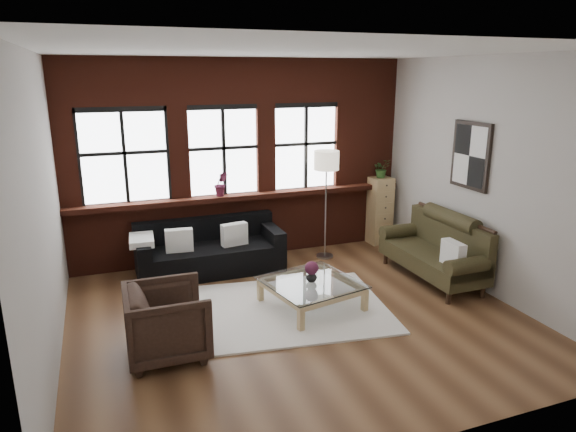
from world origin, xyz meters
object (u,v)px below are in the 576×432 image
object	(u,v)px
dark_sofa	(210,247)
drawer_chest	(379,211)
coffee_table	(311,295)
floor_lamp	(326,201)
armchair	(167,322)
vase	(312,276)
vintage_settee	(432,248)

from	to	relation	value
dark_sofa	drawer_chest	bearing A→B (deg)	5.93
coffee_table	floor_lamp	distance (m)	2.09
armchair	vase	distance (m)	1.99
coffee_table	floor_lamp	xyz separation A→B (m)	(0.96, 1.68, 0.79)
vintage_settee	vase	world-z (taller)	vintage_settee
vintage_settee	drawer_chest	size ratio (longest dim) A/B	1.55
coffee_table	dark_sofa	bearing A→B (deg)	119.44
dark_sofa	coffee_table	size ratio (longest dim) A/B	2.00
vintage_settee	armchair	size ratio (longest dim) A/B	2.14
vase	vintage_settee	bearing A→B (deg)	7.05
drawer_chest	floor_lamp	world-z (taller)	floor_lamp
dark_sofa	coffee_table	xyz separation A→B (m)	(0.97, -1.71, -0.22)
coffee_table	vintage_settee	bearing A→B (deg)	7.05
dark_sofa	vase	xyz separation A→B (m)	(0.97, -1.71, 0.04)
armchair	vase	world-z (taller)	armchair
vintage_settee	armchair	world-z (taller)	vintage_settee
vase	floor_lamp	bearing A→B (deg)	60.34
dark_sofa	vase	distance (m)	1.96
dark_sofa	drawer_chest	distance (m)	3.17
dark_sofa	floor_lamp	bearing A→B (deg)	-0.77
dark_sofa	vintage_settee	size ratio (longest dim) A/B	1.19
vintage_settee	floor_lamp	bearing A→B (deg)	126.69
vintage_settee	vase	size ratio (longest dim) A/B	12.32
dark_sofa	vintage_settee	distance (m)	3.33
vintage_settee	armchair	xyz separation A→B (m)	(-3.94, -0.80, -0.10)
armchair	vase	xyz separation A→B (m)	(1.91, 0.55, 0.04)
dark_sofa	armchair	distance (m)	2.45
dark_sofa	coffee_table	world-z (taller)	dark_sofa
dark_sofa	floor_lamp	xyz separation A→B (m)	(1.92, -0.03, 0.57)
floor_lamp	vase	bearing A→B (deg)	-119.66
dark_sofa	armchair	world-z (taller)	dark_sofa
dark_sofa	vase	world-z (taller)	dark_sofa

